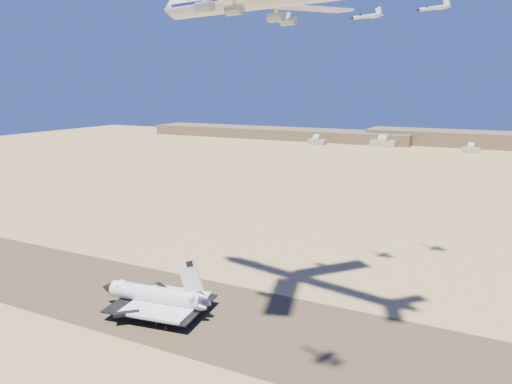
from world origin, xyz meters
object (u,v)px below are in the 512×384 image
at_px(chase_jet_f, 433,8).
at_px(crew_b, 157,322).
at_px(shuttle, 155,297).
at_px(crew_a, 156,324).
at_px(crew_c, 166,328).
at_px(chase_jet_e, 366,16).

bearing_deg(chase_jet_f, crew_b, -106.65).
relative_size(shuttle, crew_b, 20.96).
height_order(crew_a, crew_b, crew_b).
xyz_separation_m(crew_a, crew_c, (4.47, -0.99, -0.03)).
relative_size(crew_a, chase_jet_e, 0.12).
height_order(chase_jet_e, chase_jet_f, chase_jet_f).
height_order(crew_a, crew_c, crew_a).
bearing_deg(shuttle, chase_jet_e, 41.55).
height_order(shuttle, crew_a, shuttle).
height_order(crew_b, crew_c, crew_b).
bearing_deg(crew_a, shuttle, 32.70).
xyz_separation_m(shuttle, crew_b, (6.15, -7.18, -4.26)).
distance_m(crew_a, chase_jet_e, 125.46).
relative_size(crew_c, chase_jet_e, 0.12).
distance_m(crew_c, chase_jet_f, 145.40).
xyz_separation_m(shuttle, crew_a, (6.52, -8.16, -4.40)).
distance_m(crew_b, crew_c, 5.23).
height_order(shuttle, crew_c, shuttle).
bearing_deg(crew_b, crew_c, -153.00).
xyz_separation_m(crew_a, chase_jet_f, (63.36, 86.28, 100.26)).
bearing_deg(crew_b, chase_jet_e, -74.61).
distance_m(chase_jet_e, chase_jet_f, 27.44).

